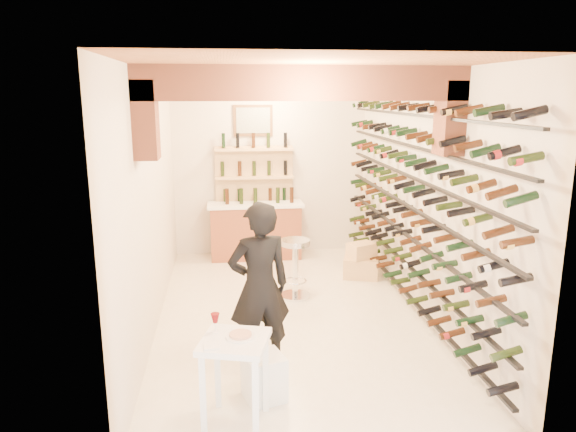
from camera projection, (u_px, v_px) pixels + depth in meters
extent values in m
plane|color=silver|center=(291.00, 314.00, 7.19)|extent=(6.00, 6.00, 0.00)
cube|color=beige|center=(270.00, 167.00, 9.73)|extent=(3.50, 0.02, 3.20)
cube|color=beige|center=(342.00, 276.00, 3.93)|extent=(3.50, 0.02, 3.20)
cube|color=beige|center=(152.00, 202.00, 6.62)|extent=(0.02, 6.00, 3.20)
cube|color=beige|center=(422.00, 195.00, 7.03)|extent=(0.02, 6.00, 3.20)
cube|color=#AF683E|center=(291.00, 70.00, 6.47)|extent=(3.50, 6.00, 0.02)
cube|color=brown|center=(303.00, 83.00, 5.54)|extent=(3.50, 0.35, 0.36)
cube|color=brown|center=(145.00, 120.00, 5.43)|extent=(0.24, 0.35, 0.80)
cube|color=brown|center=(450.00, 118.00, 5.82)|extent=(0.24, 0.35, 0.80)
cube|color=black|center=(405.00, 292.00, 7.32)|extent=(0.06, 5.70, 0.03)
cube|color=black|center=(406.00, 264.00, 7.23)|extent=(0.06, 5.70, 0.03)
cube|color=black|center=(408.00, 236.00, 7.14)|extent=(0.06, 5.70, 0.03)
cube|color=black|center=(409.00, 207.00, 7.05)|extent=(0.06, 5.70, 0.03)
cube|color=black|center=(411.00, 177.00, 6.96)|extent=(0.06, 5.70, 0.03)
cube|color=black|center=(413.00, 146.00, 6.87)|extent=(0.06, 5.70, 0.03)
cube|color=black|center=(414.00, 115.00, 6.78)|extent=(0.06, 5.70, 0.03)
cube|color=brown|center=(256.00, 232.00, 9.61)|extent=(1.60, 0.55, 0.96)
cube|color=white|center=(255.00, 204.00, 9.49)|extent=(1.70, 0.62, 0.05)
cube|color=tan|center=(254.00, 201.00, 9.75)|extent=(1.40, 0.10, 2.00)
cube|color=tan|center=(255.00, 231.00, 9.78)|extent=(1.40, 0.28, 0.04)
cube|color=tan|center=(255.00, 204.00, 9.66)|extent=(1.40, 0.28, 0.04)
cube|color=tan|center=(254.00, 177.00, 9.55)|extent=(1.40, 0.28, 0.04)
cube|color=tan|center=(254.00, 149.00, 9.44)|extent=(1.40, 0.28, 0.04)
cube|color=brown|center=(253.00, 120.00, 9.47)|extent=(0.70, 0.04, 0.55)
cube|color=#99998C|center=(253.00, 120.00, 9.45)|extent=(0.60, 0.01, 0.45)
cube|color=white|center=(234.00, 342.00, 4.65)|extent=(0.70, 0.70, 0.05)
cube|color=white|center=(203.00, 396.00, 4.55)|extent=(0.05, 0.05, 0.77)
cube|color=white|center=(255.00, 401.00, 4.48)|extent=(0.05, 0.05, 0.77)
cube|color=white|center=(218.00, 369.00, 4.99)|extent=(0.05, 0.05, 0.77)
cube|color=white|center=(265.00, 373.00, 4.93)|extent=(0.05, 0.05, 0.77)
cylinder|color=white|center=(240.00, 336.00, 4.67)|extent=(0.26, 0.26, 0.02)
cylinder|color=#BF7266|center=(240.00, 334.00, 4.66)|extent=(0.20, 0.20, 0.02)
cube|color=white|center=(211.00, 346.00, 4.49)|extent=(0.14, 0.14, 0.02)
cylinder|color=white|center=(216.00, 331.00, 4.78)|extent=(0.08, 0.08, 0.00)
cylinder|color=white|center=(215.00, 326.00, 4.77)|extent=(0.01, 0.01, 0.10)
cone|color=#4F060A|center=(215.00, 318.00, 4.75)|extent=(0.08, 0.08, 0.09)
cube|color=white|center=(264.00, 377.00, 5.16)|extent=(0.45, 0.45, 0.45)
imported|color=black|center=(259.00, 287.00, 5.61)|extent=(0.76, 0.59, 1.85)
cylinder|color=silver|center=(295.00, 295.00, 7.81)|extent=(0.45, 0.45, 0.03)
cylinder|color=silver|center=(295.00, 270.00, 7.73)|extent=(0.09, 0.09, 0.78)
cylinder|color=silver|center=(295.00, 242.00, 7.63)|extent=(0.43, 0.43, 0.08)
torus|color=silver|center=(295.00, 281.00, 7.76)|extent=(0.34, 0.34, 0.03)
cube|color=tan|center=(361.00, 268.00, 8.60)|extent=(0.64, 0.53, 0.33)
cube|color=tan|center=(361.00, 251.00, 8.54)|extent=(0.50, 0.43, 0.25)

